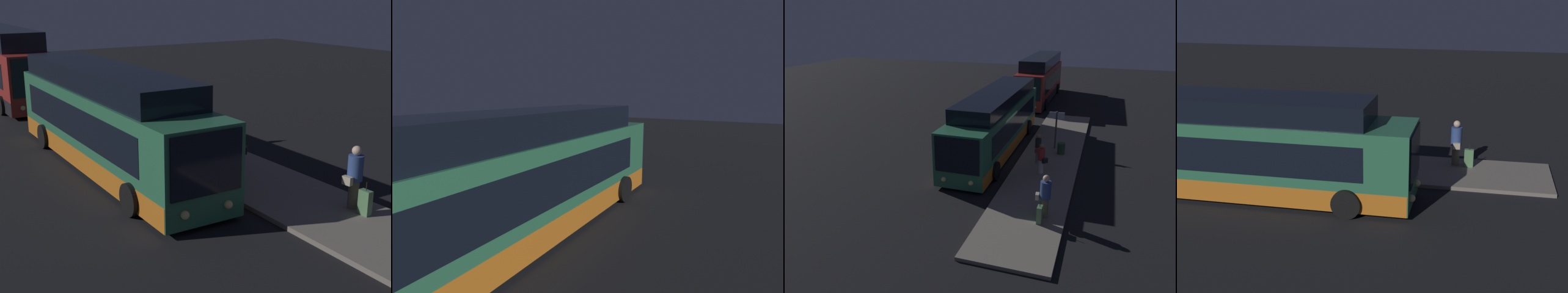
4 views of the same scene
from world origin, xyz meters
TOP-DOWN VIEW (x-y plane):
  - ground at (0.00, 0.00)m, footprint 80.00×80.00m
  - platform at (0.00, 3.22)m, footprint 20.00×3.25m
  - bus_lead at (-1.06, -0.20)m, footprint 12.50×2.73m
  - bus_second at (-15.82, -0.20)m, footprint 11.53×2.72m
  - passenger_boarding at (0.69, 2.68)m, footprint 0.51×0.35m
  - passenger_waiting at (6.35, 3.99)m, footprint 0.47×0.63m
  - passenger_with_bags at (2.02, 3.10)m, footprint 0.59×0.62m
  - suitcase at (6.87, 3.90)m, footprint 0.36×0.19m
  - sign_post at (-2.01, 3.24)m, footprint 0.10×0.90m
  - trash_bin at (-1.16, 3.71)m, footprint 0.44×0.44m

SIDE VIEW (x-z plane):
  - ground at x=0.00m, z-range 0.00..0.00m
  - platform at x=0.00m, z-range 0.00..0.14m
  - trash_bin at x=-1.16m, z-range 0.14..0.79m
  - suitcase at x=6.87m, z-range 0.02..0.97m
  - passenger_with_bags at x=2.02m, z-range 0.20..1.78m
  - passenger_boarding at x=0.69m, z-range 0.22..1.86m
  - passenger_waiting at x=6.35m, z-range 0.21..2.03m
  - bus_lead at x=-1.06m, z-range -0.18..3.38m
  - sign_post at x=-2.01m, z-range 0.49..2.77m
  - bus_second at x=-15.82m, z-range -0.22..3.85m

